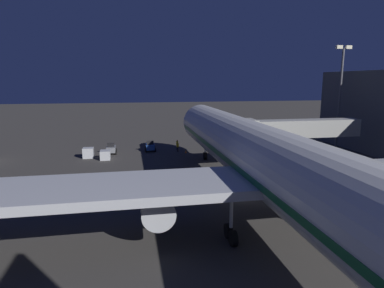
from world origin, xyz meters
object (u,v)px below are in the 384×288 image
(airliner_at_gate, at_px, (290,175))
(traffic_cone_nose_starboard, at_px, (186,151))
(jet_bridge, at_px, (286,129))
(apron_floodlight_mast, at_px, (340,91))
(ground_crew_marshaller_fwd, at_px, (177,144))
(ground_crew_near_nose_gear, at_px, (178,146))
(baggage_container_near_belt, at_px, (88,153))
(traffic_cone_nose_port, at_px, (210,150))
(baggage_tug_spare, at_px, (150,147))
(baggage_tug_lead, at_px, (111,149))
(baggage_container_far_row, at_px, (105,155))

(airliner_at_gate, distance_m, traffic_cone_nose_starboard, 34.03)
(airliner_at_gate, distance_m, jet_bridge, 24.14)
(airliner_at_gate, distance_m, apron_floodlight_mast, 40.90)
(ground_crew_marshaller_fwd, bearing_deg, ground_crew_near_nose_gear, 84.55)
(baggage_container_near_belt, distance_m, traffic_cone_nose_port, 20.75)
(apron_floodlight_mast, height_order, traffic_cone_nose_starboard, apron_floodlight_mast)
(airliner_at_gate, bearing_deg, baggage_tug_spare, -77.14)
(jet_bridge, xyz_separation_m, traffic_cone_nose_port, (8.34, -11.84, -5.30))
(airliner_at_gate, xyz_separation_m, traffic_cone_nose_port, (-2.20, -33.56, -5.22))
(ground_crew_near_nose_gear, relative_size, traffic_cone_nose_starboard, 3.21)
(jet_bridge, relative_size, apron_floodlight_mast, 1.04)
(baggage_tug_spare, xyz_separation_m, traffic_cone_nose_port, (-10.44, 2.54, -0.50))
(jet_bridge, distance_m, baggage_tug_spare, 24.14)
(jet_bridge, xyz_separation_m, baggage_tug_lead, (25.57, -13.64, -4.79))
(ground_crew_marshaller_fwd, relative_size, traffic_cone_nose_port, 3.34)
(baggage_container_near_belt, bearing_deg, baggage_tug_lead, -143.61)
(apron_floodlight_mast, bearing_deg, baggage_container_far_row, 0.58)
(baggage_tug_spare, distance_m, ground_crew_near_nose_gear, 4.97)
(traffic_cone_nose_port, bearing_deg, airliner_at_gate, 86.25)
(baggage_tug_spare, bearing_deg, ground_crew_marshaller_fwd, -175.37)
(baggage_tug_lead, bearing_deg, traffic_cone_nose_port, 174.05)
(ground_crew_near_nose_gear, bearing_deg, baggage_tug_lead, -2.66)
(jet_bridge, relative_size, baggage_container_far_row, 10.19)
(baggage_tug_spare, bearing_deg, jet_bridge, 142.55)
(apron_floodlight_mast, relative_size, ground_crew_near_nose_gear, 10.47)
(jet_bridge, bearing_deg, baggage_container_near_belt, -20.84)
(baggage_tug_spare, distance_m, baggage_tug_lead, 6.83)
(baggage_container_far_row, bearing_deg, traffic_cone_nose_port, -172.29)
(traffic_cone_nose_port, height_order, traffic_cone_nose_starboard, same)
(airliner_at_gate, distance_m, baggage_tug_spare, 37.33)
(apron_floodlight_mast, distance_m, ground_crew_marshaller_fwd, 30.77)
(baggage_tug_lead, relative_size, ground_crew_marshaller_fwd, 1.52)
(ground_crew_marshaller_fwd, relative_size, traffic_cone_nose_starboard, 3.34)
(jet_bridge, xyz_separation_m, baggage_container_near_belt, (29.06, -11.06, -4.73))
(apron_floodlight_mast, relative_size, traffic_cone_nose_port, 33.60)
(baggage_tug_spare, distance_m, baggage_container_near_belt, 10.80)
(apron_floodlight_mast, height_order, ground_crew_near_nose_gear, apron_floodlight_mast)
(apron_floodlight_mast, xyz_separation_m, traffic_cone_nose_starboard, (27.70, -2.01, -10.41))
(airliner_at_gate, xyz_separation_m, baggage_tug_lead, (15.03, -35.35, -4.72))
(baggage_container_far_row, height_order, ground_crew_near_nose_gear, ground_crew_near_nose_gear)
(ground_crew_near_nose_gear, xyz_separation_m, traffic_cone_nose_starboard, (-1.25, 1.26, -0.70))
(baggage_container_far_row, distance_m, traffic_cone_nose_port, 18.08)
(apron_floodlight_mast, bearing_deg, traffic_cone_nose_port, -4.93)
(baggage_container_far_row, xyz_separation_m, traffic_cone_nose_port, (-17.92, -2.43, -0.46))
(ground_crew_near_nose_gear, bearing_deg, airliner_at_gate, 95.65)
(traffic_cone_nose_starboard, bearing_deg, baggage_tug_lead, -7.97)
(airliner_at_gate, height_order, baggage_container_far_row, airliner_at_gate)
(jet_bridge, bearing_deg, baggage_tug_lead, -28.08)
(airliner_at_gate, distance_m, baggage_container_far_row, 35.20)
(baggage_tug_lead, relative_size, baggage_container_near_belt, 1.67)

